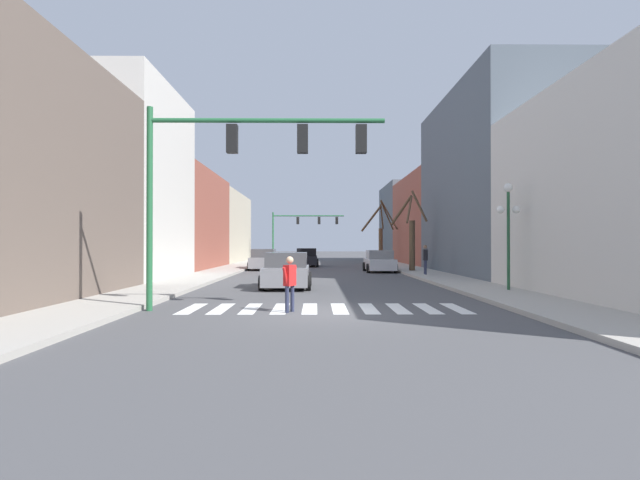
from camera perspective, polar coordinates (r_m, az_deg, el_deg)
The scene contains 17 objects.
ground_plane at distance 14.40m, azimuth 0.59°, elevation -8.34°, with size 240.00×240.00×0.00m, color #4C4C4F.
sidewalk_left at distance 15.79m, azimuth -25.04°, elevation -7.33°, with size 2.68×90.00×0.15m.
sidewalk_right at distance 16.02m, azimuth 25.83°, elevation -7.22°, with size 2.68×90.00×0.15m.
building_row_left at distance 34.88m, azimuth -18.64°, elevation 3.27°, with size 6.00×52.08×10.58m.
building_row_right at distance 39.06m, azimuth 16.49°, elevation 3.57°, with size 6.00×57.51×11.56m.
crosswalk_stripes at distance 15.37m, azimuth 0.52°, elevation -7.83°, with size 8.55×2.60×0.01m.
traffic_signal_near at distance 15.16m, azimuth -9.26°, elevation 9.14°, with size 7.06×0.28×6.04m.
traffic_signal_far at distance 57.43m, azimuth -2.20°, elevation 1.79°, with size 8.25×0.28×5.63m.
street_lamp_right_corner at distance 21.30m, azimuth 20.72°, elevation 2.78°, with size 0.95×0.36×4.26m.
car_parked_right_near at distance 22.48m, azimuth -3.83°, elevation -3.59°, with size 2.21×4.18×1.59m.
car_at_intersection at distance 38.57m, azimuth -6.45°, elevation -2.28°, with size 2.10×4.50×1.60m.
car_parked_right_far at distance 44.14m, azimuth -1.53°, elevation -2.05°, with size 2.09×4.74×1.60m.
car_driving_toward_lane at distance 35.68m, azimuth 6.81°, elevation -2.47°, with size 2.11×4.35×1.54m.
pedestrian_waiting_at_curb at distance 14.49m, azimuth -3.48°, elevation -4.49°, with size 0.43×0.64×1.62m.
pedestrian_near_right_corner at distance 30.62m, azimuth 11.94°, elevation -1.91°, with size 0.25×0.76×1.77m.
street_tree_left_mid at distance 35.10m, azimuth 10.38°, elevation 0.45°, with size 2.34×2.37×5.55m.
street_tree_left_near at distance 50.83m, azimuth 6.91°, elevation 0.67°, with size 3.76×1.53×6.33m.
Camera 1 is at (-0.27, -14.26, 1.97)m, focal length 28.00 mm.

